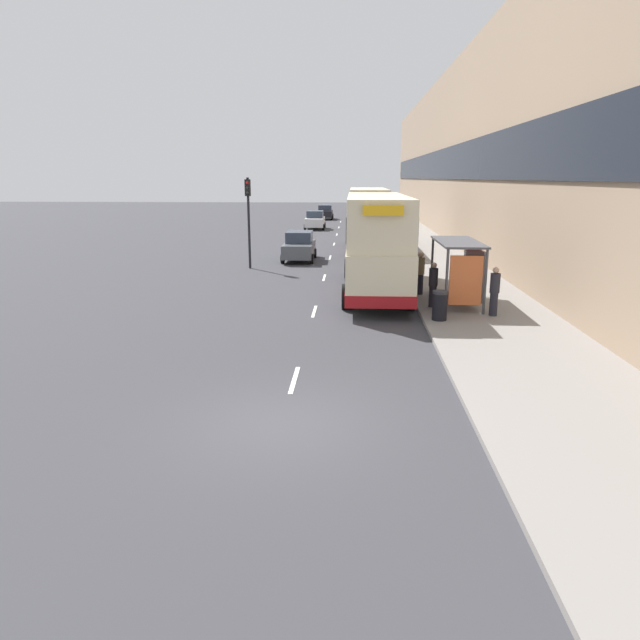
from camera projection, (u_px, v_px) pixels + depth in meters
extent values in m
plane|color=#38383D|center=(281.00, 424.00, 11.99)|extent=(220.00, 220.00, 0.00)
cube|color=gray|center=(412.00, 237.00, 48.90)|extent=(5.00, 93.00, 0.14)
cube|color=#9E846B|center=(464.00, 155.00, 47.03)|extent=(3.00, 93.00, 13.69)
cube|color=black|center=(444.00, 164.00, 47.28)|extent=(0.12, 89.28, 2.46)
cube|color=silver|center=(294.00, 380.00, 14.62)|extent=(0.12, 2.00, 0.01)
cube|color=silver|center=(314.00, 311.00, 22.07)|extent=(0.12, 2.00, 0.01)
cube|color=silver|center=(324.00, 278.00, 29.52)|extent=(0.12, 2.00, 0.01)
cube|color=silver|center=(330.00, 258.00, 36.96)|extent=(0.12, 2.00, 0.01)
cube|color=silver|center=(334.00, 244.00, 44.41)|extent=(0.12, 2.00, 0.01)
cube|color=silver|center=(337.00, 235.00, 51.86)|extent=(0.12, 2.00, 0.01)
cube|color=silver|center=(339.00, 227.00, 59.31)|extent=(0.12, 2.00, 0.01)
cube|color=silver|center=(341.00, 222.00, 66.75)|extent=(0.12, 2.00, 0.01)
cube|color=#4C4C51|center=(458.00, 242.00, 22.44)|extent=(1.60, 4.20, 0.08)
cylinder|color=#4C4C51|center=(447.00, 282.00, 20.84)|extent=(0.10, 0.10, 2.40)
cylinder|color=#4C4C51|center=(432.00, 266.00, 24.71)|extent=(0.10, 0.10, 2.40)
cylinder|color=#4C4C51|center=(485.00, 282.00, 20.76)|extent=(0.10, 0.10, 2.40)
cylinder|color=#4C4C51|center=(465.00, 266.00, 24.64)|extent=(0.10, 0.10, 2.40)
cube|color=#99A8B2|center=(473.00, 270.00, 22.67)|extent=(0.04, 3.68, 1.92)
cube|color=#D86633|center=(466.00, 280.00, 20.85)|extent=(1.19, 0.10, 1.82)
cube|color=maroon|center=(461.00, 292.00, 22.91)|extent=(0.36, 2.80, 0.08)
cube|color=beige|center=(375.00, 261.00, 25.42)|extent=(2.55, 10.97, 1.85)
cube|color=beige|center=(376.00, 218.00, 24.96)|extent=(2.50, 10.64, 1.95)
cube|color=maroon|center=(375.00, 277.00, 25.59)|extent=(2.58, 11.02, 0.45)
cube|color=#2D3847|center=(376.00, 253.00, 25.33)|extent=(2.58, 10.31, 0.81)
cube|color=#2D3847|center=(376.00, 220.00, 24.98)|extent=(2.55, 10.31, 0.94)
cube|color=yellow|center=(383.00, 211.00, 19.51)|extent=(1.40, 0.08, 0.36)
cylinder|color=black|center=(347.00, 268.00, 29.32)|extent=(0.30, 1.00, 1.00)
cylinder|color=black|center=(397.00, 269.00, 29.18)|extent=(0.30, 1.00, 1.00)
cylinder|color=black|center=(346.00, 296.00, 22.42)|extent=(0.30, 1.00, 1.00)
cylinder|color=black|center=(411.00, 297.00, 22.28)|extent=(0.30, 1.00, 1.00)
cube|color=beige|center=(368.00, 230.00, 40.33)|extent=(2.55, 10.13, 1.85)
cube|color=beige|center=(368.00, 203.00, 39.87)|extent=(2.50, 9.83, 1.95)
cube|color=maroon|center=(367.00, 240.00, 40.50)|extent=(2.58, 10.18, 0.45)
cube|color=#2D3847|center=(368.00, 225.00, 40.24)|extent=(2.58, 9.52, 0.81)
cube|color=#2D3847|center=(368.00, 204.00, 39.89)|extent=(2.55, 9.52, 0.94)
cube|color=yellow|center=(370.00, 196.00, 34.83)|extent=(1.40, 0.08, 0.36)
cylinder|color=black|center=(350.00, 238.00, 43.96)|extent=(0.30, 1.00, 1.00)
cylinder|color=black|center=(383.00, 238.00, 43.82)|extent=(0.30, 1.00, 1.00)
cylinder|color=black|center=(349.00, 248.00, 37.58)|extent=(0.30, 1.00, 1.00)
cylinder|color=black|center=(388.00, 249.00, 37.44)|extent=(0.30, 1.00, 1.00)
cube|color=#4C5156|center=(299.00, 249.00, 35.51)|extent=(1.77, 4.32, 0.82)
cube|color=#2D3847|center=(299.00, 237.00, 35.54)|extent=(1.56, 2.07, 0.67)
cylinder|color=black|center=(312.00, 259.00, 34.27)|extent=(0.20, 0.60, 0.60)
cylinder|color=black|center=(283.00, 259.00, 34.36)|extent=(0.20, 0.60, 0.60)
cylinder|color=black|center=(315.00, 253.00, 36.86)|extent=(0.20, 0.60, 0.60)
cylinder|color=black|center=(288.00, 253.00, 36.96)|extent=(0.20, 0.60, 0.60)
cube|color=silver|center=(315.00, 222.00, 57.14)|extent=(1.82, 3.99, 0.83)
cube|color=#2D3847|center=(315.00, 214.00, 57.15)|extent=(1.60, 1.91, 0.68)
cylinder|color=black|center=(323.00, 227.00, 55.99)|extent=(0.20, 0.60, 0.60)
cylinder|color=black|center=(305.00, 227.00, 56.09)|extent=(0.20, 0.60, 0.60)
cylinder|color=black|center=(325.00, 225.00, 58.39)|extent=(0.20, 0.60, 0.60)
cylinder|color=black|center=(307.00, 225.00, 58.49)|extent=(0.20, 0.60, 0.60)
cube|color=black|center=(325.00, 214.00, 70.73)|extent=(1.82, 3.97, 0.79)
cube|color=#2D3847|center=(325.00, 208.00, 70.75)|extent=(1.60, 1.91, 0.65)
cylinder|color=black|center=(332.00, 218.00, 69.58)|extent=(0.20, 0.60, 0.60)
cylinder|color=black|center=(317.00, 217.00, 69.68)|extent=(0.20, 0.60, 0.60)
cylinder|color=black|center=(333.00, 216.00, 71.97)|extent=(0.20, 0.60, 0.60)
cylinder|color=black|center=(318.00, 216.00, 72.07)|extent=(0.20, 0.60, 0.60)
cylinder|color=#23232D|center=(432.00, 296.00, 22.18)|extent=(0.28, 0.28, 0.83)
cylinder|color=#26262D|center=(433.00, 277.00, 22.00)|extent=(0.35, 0.35, 0.69)
sphere|color=tan|center=(434.00, 265.00, 21.89)|extent=(0.22, 0.22, 0.22)
cylinder|color=#23232D|center=(420.00, 284.00, 24.59)|extent=(0.30, 0.30, 0.87)
cylinder|color=#997F51|center=(420.00, 266.00, 24.40)|extent=(0.36, 0.36, 0.72)
sphere|color=tan|center=(421.00, 255.00, 24.28)|extent=(0.24, 0.24, 0.24)
cylinder|color=#23232D|center=(493.00, 304.00, 20.76)|extent=(0.29, 0.29, 0.85)
cylinder|color=#26262D|center=(495.00, 283.00, 20.57)|extent=(0.35, 0.35, 0.71)
sphere|color=tan|center=(496.00, 270.00, 20.46)|extent=(0.23, 0.23, 0.23)
cylinder|color=black|center=(440.00, 307.00, 20.10)|extent=(0.52, 0.52, 0.95)
cylinder|color=#2D2D33|center=(441.00, 292.00, 19.97)|extent=(0.55, 0.55, 0.10)
cylinder|color=black|center=(249.00, 224.00, 32.03)|extent=(0.14, 0.14, 5.05)
cube|color=black|center=(248.00, 188.00, 31.51)|extent=(0.30, 0.24, 0.90)
sphere|color=red|center=(247.00, 183.00, 31.32)|extent=(0.16, 0.16, 0.16)
sphere|color=#2D2D2D|center=(247.00, 188.00, 31.39)|extent=(0.16, 0.16, 0.16)
sphere|color=#2D2D2D|center=(247.00, 193.00, 31.45)|extent=(0.16, 0.16, 0.16)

